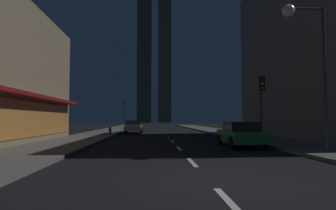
# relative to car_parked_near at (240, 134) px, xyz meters

# --- Properties ---
(ground_plane) EXTENTS (78.00, 136.00, 0.10)m
(ground_plane) POSITION_rel_car_parked_near_xyz_m (-3.60, 22.98, -0.79)
(ground_plane) COLOR black
(sidewalk_right) EXTENTS (4.00, 76.00, 0.15)m
(sidewalk_right) POSITION_rel_car_parked_near_xyz_m (3.40, 22.98, -0.67)
(sidewalk_right) COLOR #605E59
(sidewalk_right) RESTS_ON ground
(sidewalk_left) EXTENTS (4.00, 76.00, 0.15)m
(sidewalk_left) POSITION_rel_car_parked_near_xyz_m (-10.60, 22.98, -0.67)
(sidewalk_left) COLOR #605E59
(sidewalk_left) RESTS_ON ground
(lane_marking_center) EXTENTS (0.16, 28.20, 0.01)m
(lane_marking_center) POSITION_rel_car_parked_near_xyz_m (-3.60, 1.98, -0.73)
(lane_marking_center) COLOR silver
(lane_marking_center) RESTS_ON ground
(skyscraper_distant_tall) EXTENTS (7.36, 6.00, 65.01)m
(skyscraper_distant_tall) POSITION_rel_car_parked_near_xyz_m (-8.96, 133.08, 31.76)
(skyscraper_distant_tall) COLOR brown
(skyscraper_distant_tall) RESTS_ON ground
(skyscraper_distant_mid) EXTENTS (7.09, 7.78, 72.36)m
(skyscraper_distant_mid) POSITION_rel_car_parked_near_xyz_m (2.07, 147.14, 35.44)
(skyscraper_distant_mid) COLOR #504C3C
(skyscraper_distant_mid) RESTS_ON ground
(car_parked_near) EXTENTS (1.98, 4.24, 1.45)m
(car_parked_near) POSITION_rel_car_parked_near_xyz_m (0.00, 0.00, 0.00)
(car_parked_near) COLOR #1E722D
(car_parked_near) RESTS_ON ground
(car_parked_far) EXTENTS (1.98, 4.24, 1.45)m
(car_parked_far) POSITION_rel_car_parked_near_xyz_m (-7.20, 17.67, 0.00)
(car_parked_far) COLOR silver
(car_parked_far) RESTS_ON ground
(fire_hydrant_far_left) EXTENTS (0.42, 0.30, 0.65)m
(fire_hydrant_far_left) POSITION_rel_car_parked_near_xyz_m (-9.50, 14.86, -0.29)
(fire_hydrant_far_left) COLOR red
(fire_hydrant_far_left) RESTS_ON sidewalk_left
(traffic_light_near_right) EXTENTS (0.32, 0.48, 4.20)m
(traffic_light_near_right) POSITION_rel_car_parked_near_xyz_m (1.90, 1.61, 2.45)
(traffic_light_near_right) COLOR #2D2D2D
(traffic_light_near_right) RESTS_ON sidewalk_right
(traffic_light_far_left) EXTENTS (0.32, 0.48, 4.20)m
(traffic_light_far_left) POSITION_rel_car_parked_near_xyz_m (-9.10, 27.64, 2.45)
(traffic_light_far_left) COLOR #2D2D2D
(traffic_light_far_left) RESTS_ON sidewalk_left
(street_lamp_right) EXTENTS (1.96, 0.56, 6.58)m
(street_lamp_right) POSITION_rel_car_parked_near_xyz_m (1.78, -4.06, 4.33)
(street_lamp_right) COLOR #38383D
(street_lamp_right) RESTS_ON sidewalk_right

